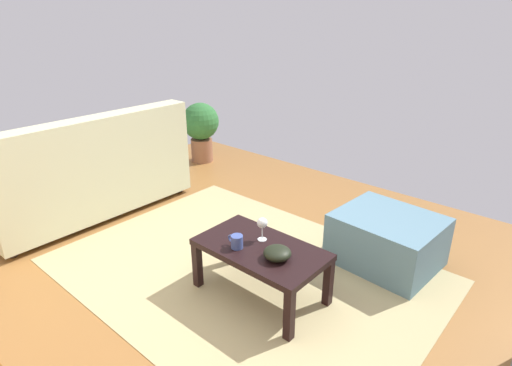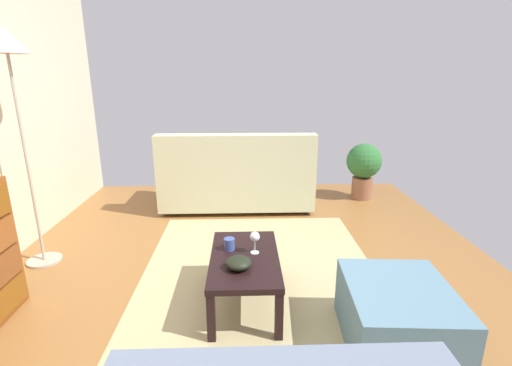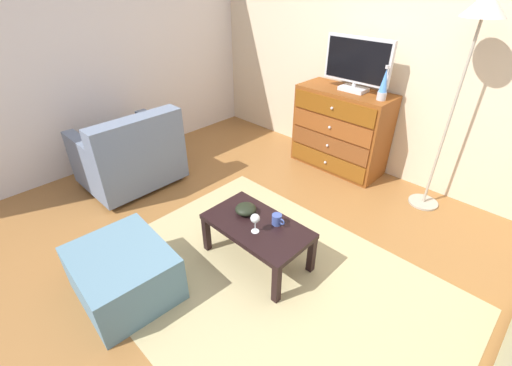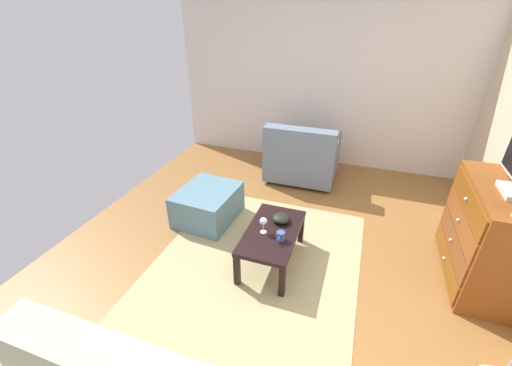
{
  "view_description": "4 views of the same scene",
  "coord_description": "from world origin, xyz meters",
  "px_view_note": "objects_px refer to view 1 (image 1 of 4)",
  "views": [
    {
      "loc": [
        -1.54,
        1.66,
        1.74
      ],
      "look_at": [
        -0.12,
        0.04,
        0.85
      ],
      "focal_mm": 29.43,
      "sensor_mm": 36.0,
      "label": 1
    },
    {
      "loc": [
        -2.35,
        -0.07,
        1.56
      ],
      "look_at": [
        -0.07,
        -0.15,
        0.89
      ],
      "focal_mm": 25.89,
      "sensor_mm": 36.0,
      "label": 2
    },
    {
      "loc": [
        1.34,
        -1.54,
        2.02
      ],
      "look_at": [
        -0.05,
        -0.11,
        0.76
      ],
      "focal_mm": 23.98,
      "sensor_mm": 36.0,
      "label": 3
    },
    {
      "loc": [
        2.23,
        0.56,
        2.19
      ],
      "look_at": [
        0.03,
        -0.2,
        0.89
      ],
      "focal_mm": 22.56,
      "sensor_mm": 36.0,
      "label": 4
    }
  ],
  "objects_px": {
    "potted_plant": "(201,127)",
    "bowl_decorative": "(277,253)",
    "mug": "(237,241)",
    "couch_large": "(87,175)",
    "ottoman": "(387,240)",
    "wine_glass": "(262,224)",
    "coffee_table": "(261,254)"
  },
  "relations": [
    {
      "from": "coffee_table",
      "to": "bowl_decorative",
      "type": "relative_size",
      "value": 4.9
    },
    {
      "from": "bowl_decorative",
      "to": "couch_large",
      "type": "xyz_separation_m",
      "value": [
        2.15,
        0.04,
        -0.04
      ]
    },
    {
      "from": "coffee_table",
      "to": "wine_glass",
      "type": "xyz_separation_m",
      "value": [
        0.05,
        -0.07,
        0.17
      ]
    },
    {
      "from": "potted_plant",
      "to": "mug",
      "type": "bearing_deg",
      "value": 142.61
    },
    {
      "from": "coffee_table",
      "to": "couch_large",
      "type": "relative_size",
      "value": 0.46
    },
    {
      "from": "mug",
      "to": "bowl_decorative",
      "type": "height_order",
      "value": "mug"
    },
    {
      "from": "couch_large",
      "to": "ottoman",
      "type": "distance_m",
      "value": 2.63
    },
    {
      "from": "coffee_table",
      "to": "couch_large",
      "type": "distance_m",
      "value": 1.99
    },
    {
      "from": "wine_glass",
      "to": "potted_plant",
      "type": "distance_m",
      "value": 2.65
    },
    {
      "from": "bowl_decorative",
      "to": "couch_large",
      "type": "relative_size",
      "value": 0.09
    },
    {
      "from": "ottoman",
      "to": "potted_plant",
      "type": "distance_m",
      "value": 2.78
    },
    {
      "from": "wine_glass",
      "to": "couch_large",
      "type": "bearing_deg",
      "value": 4.5
    },
    {
      "from": "potted_plant",
      "to": "bowl_decorative",
      "type": "bearing_deg",
      "value": 146.93
    },
    {
      "from": "mug",
      "to": "bowl_decorative",
      "type": "distance_m",
      "value": 0.28
    },
    {
      "from": "coffee_table",
      "to": "ottoman",
      "type": "distance_m",
      "value": 1.01
    },
    {
      "from": "coffee_table",
      "to": "mug",
      "type": "distance_m",
      "value": 0.18
    },
    {
      "from": "wine_glass",
      "to": "ottoman",
      "type": "height_order",
      "value": "wine_glass"
    },
    {
      "from": "bowl_decorative",
      "to": "couch_large",
      "type": "height_order",
      "value": "couch_large"
    },
    {
      "from": "couch_large",
      "to": "bowl_decorative",
      "type": "bearing_deg",
      "value": -178.87
    },
    {
      "from": "coffee_table",
      "to": "bowl_decorative",
      "type": "distance_m",
      "value": 0.19
    },
    {
      "from": "ottoman",
      "to": "potted_plant",
      "type": "relative_size",
      "value": 0.97
    },
    {
      "from": "potted_plant",
      "to": "ottoman",
      "type": "bearing_deg",
      "value": 166.72
    },
    {
      "from": "ottoman",
      "to": "wine_glass",
      "type": "bearing_deg",
      "value": 59.1
    },
    {
      "from": "coffee_table",
      "to": "couch_large",
      "type": "bearing_deg",
      "value": 2.34
    },
    {
      "from": "wine_glass",
      "to": "bowl_decorative",
      "type": "bearing_deg",
      "value": 152.37
    },
    {
      "from": "wine_glass",
      "to": "potted_plant",
      "type": "relative_size",
      "value": 0.22
    },
    {
      "from": "wine_glass",
      "to": "mug",
      "type": "distance_m",
      "value": 0.2
    },
    {
      "from": "ottoman",
      "to": "coffee_table",
      "type": "bearing_deg",
      "value": 63.61
    },
    {
      "from": "bowl_decorative",
      "to": "ottoman",
      "type": "distance_m",
      "value": 1.0
    },
    {
      "from": "bowl_decorative",
      "to": "potted_plant",
      "type": "relative_size",
      "value": 0.23
    },
    {
      "from": "mug",
      "to": "couch_large",
      "type": "height_order",
      "value": "couch_large"
    },
    {
      "from": "bowl_decorative",
      "to": "coffee_table",
      "type": "bearing_deg",
      "value": -13.5
    }
  ]
}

